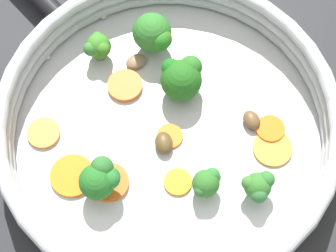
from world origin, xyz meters
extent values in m
plane|color=black|center=(0.00, 0.00, 0.00)|extent=(4.00, 4.00, 0.00)
cylinder|color=#B2B5B7|center=(0.00, 0.00, 0.01)|extent=(0.35, 0.35, 0.01)
torus|color=#ABB1B9|center=(0.00, 0.00, 0.02)|extent=(0.37, 0.37, 0.02)
torus|color=#ABB1B9|center=(0.00, 0.00, 0.04)|extent=(0.37, 0.37, 0.02)
torus|color=#ABB1B9|center=(0.00, 0.00, 0.05)|extent=(0.37, 0.37, 0.02)
sphere|color=#B5B4B7|center=(-0.17, -0.03, 0.02)|extent=(0.01, 0.01, 0.01)
sphere|color=#B1B9B8|center=(-0.13, -0.11, 0.02)|extent=(0.01, 0.01, 0.01)
cylinder|color=orange|center=(0.01, 0.00, 0.01)|extent=(0.04, 0.04, 0.00)
cylinder|color=orange|center=(-0.04, -0.13, 0.02)|extent=(0.05, 0.05, 0.00)
cylinder|color=orange|center=(0.02, -0.11, 0.02)|extent=(0.07, 0.07, 0.01)
cylinder|color=#D65C1C|center=(0.04, -0.08, 0.02)|extent=(0.06, 0.06, 0.01)
cylinder|color=orange|center=(0.05, 0.10, 0.01)|extent=(0.05, 0.05, 0.00)
cylinder|color=orange|center=(0.06, -0.01, 0.01)|extent=(0.04, 0.04, 0.00)
cylinder|color=orange|center=(-0.07, -0.03, 0.02)|extent=(0.05, 0.05, 0.01)
cylinder|color=orange|center=(0.03, 0.11, 0.02)|extent=(0.04, 0.04, 0.01)
cylinder|color=#88B45C|center=(0.08, 0.02, 0.02)|extent=(0.01, 0.01, 0.01)
sphere|color=#2C6723|center=(0.08, 0.02, 0.03)|extent=(0.03, 0.03, 0.03)
sphere|color=#286F2B|center=(0.07, 0.03, 0.04)|extent=(0.02, 0.02, 0.02)
sphere|color=#295E29|center=(0.08, 0.01, 0.04)|extent=(0.01, 0.01, 0.01)
sphere|color=#2D6226|center=(0.07, 0.03, 0.04)|extent=(0.01, 0.01, 0.01)
cylinder|color=#6B8B56|center=(-0.12, -0.05, 0.02)|extent=(0.01, 0.01, 0.01)
sphere|color=#367524|center=(-0.12, -0.05, 0.03)|extent=(0.03, 0.03, 0.03)
sphere|color=#306F2C|center=(-0.11, -0.06, 0.04)|extent=(0.02, 0.02, 0.02)
sphere|color=#35721F|center=(-0.11, -0.04, 0.04)|extent=(0.02, 0.02, 0.02)
sphere|color=#33732E|center=(-0.13, -0.05, 0.04)|extent=(0.01, 0.01, 0.01)
cylinder|color=#77995D|center=(-0.04, 0.03, 0.02)|extent=(0.01, 0.01, 0.01)
sphere|color=#1F5E1A|center=(-0.04, 0.03, 0.04)|extent=(0.05, 0.05, 0.05)
sphere|color=#286721|center=(-0.05, 0.04, 0.05)|extent=(0.03, 0.03, 0.03)
sphere|color=#186219|center=(-0.06, 0.02, 0.05)|extent=(0.02, 0.02, 0.02)
cylinder|color=#6C964D|center=(0.09, 0.07, 0.02)|extent=(0.01, 0.01, 0.01)
sphere|color=#306B27|center=(0.09, 0.07, 0.03)|extent=(0.03, 0.03, 0.03)
sphere|color=#2E6A2B|center=(0.09, 0.08, 0.04)|extent=(0.02, 0.02, 0.02)
sphere|color=#2C6331|center=(0.10, 0.07, 0.04)|extent=(0.02, 0.02, 0.02)
sphere|color=#346D29|center=(0.09, 0.06, 0.04)|extent=(0.01, 0.01, 0.01)
cylinder|color=#8EA35F|center=(-0.11, 0.01, 0.02)|extent=(0.01, 0.01, 0.02)
sphere|color=#2C7028|center=(-0.11, 0.01, 0.04)|extent=(0.04, 0.04, 0.04)
sphere|color=#26751F|center=(-0.10, 0.02, 0.05)|extent=(0.02, 0.02, 0.02)
sphere|color=#34671F|center=(-0.10, 0.02, 0.05)|extent=(0.02, 0.02, 0.02)
cylinder|color=#6A9153|center=(0.04, -0.09, 0.02)|extent=(0.01, 0.01, 0.02)
sphere|color=#216421|center=(0.04, -0.09, 0.04)|extent=(0.04, 0.04, 0.04)
sphere|color=#296429|center=(0.03, -0.08, 0.05)|extent=(0.02, 0.02, 0.02)
sphere|color=#266527|center=(0.04, -0.08, 0.04)|extent=(0.02, 0.02, 0.02)
sphere|color=#236C2B|center=(0.05, -0.08, 0.05)|extent=(0.02, 0.02, 0.02)
ellipsoid|color=brown|center=(0.01, -0.01, 0.02)|extent=(0.03, 0.02, 0.01)
ellipsoid|color=#806248|center=(-0.09, -0.01, 0.02)|extent=(0.02, 0.03, 0.01)
ellipsoid|color=brown|center=(0.02, 0.09, 0.02)|extent=(0.03, 0.02, 0.01)
camera|label=1|loc=(0.24, -0.07, 0.58)|focal=60.00mm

